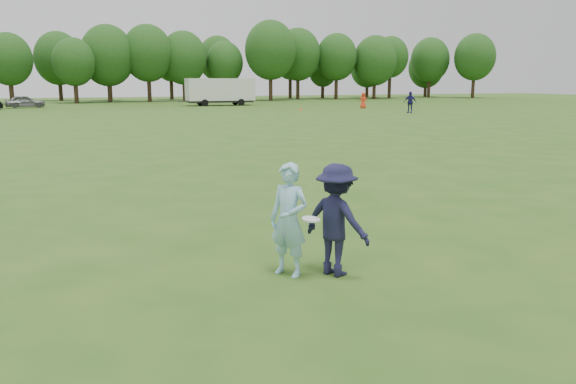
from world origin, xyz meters
name	(u,v)px	position (x,y,z in m)	size (l,w,h in m)	color
ground	(316,272)	(0.00, 0.00, 0.00)	(200.00, 200.00, 0.00)	#295417
thrower	(289,220)	(-0.43, 0.04, 0.86)	(0.63, 0.41, 1.72)	#90C8DF
defender	(336,220)	(0.24, -0.20, 0.85)	(1.10, 0.63, 1.71)	#191938
player_far_b	(410,102)	(26.27, 36.70, 0.98)	(1.15, 0.48, 1.96)	navy
player_far_c	(363,100)	(26.46, 45.75, 0.85)	(0.83, 0.54, 1.70)	red
car_e	(25,102)	(-7.17, 60.50, 0.69)	(1.62, 4.03, 1.37)	slate
field_cone	(301,109)	(18.74, 44.68, 0.15)	(0.28, 0.28, 0.30)	#EF420C
disc_in_play	(311,219)	(-0.21, -0.27, 0.92)	(0.30, 0.30, 0.07)	white
cargo_trailer	(220,91)	(14.20, 58.54, 1.78)	(9.00, 2.75, 3.20)	white
treeline	(106,56)	(2.81, 76.90, 6.26)	(130.35, 18.39, 11.74)	#332114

